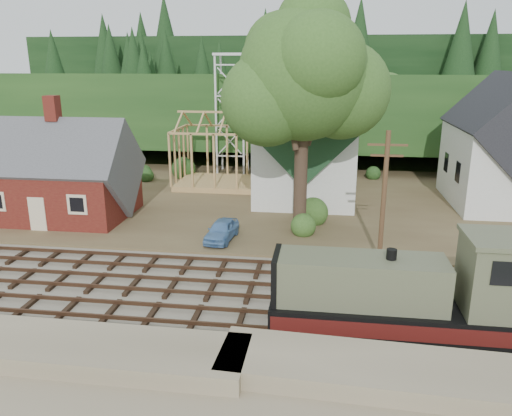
# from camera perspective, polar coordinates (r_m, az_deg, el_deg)

# --- Properties ---
(ground) EXTENTS (140.00, 140.00, 0.00)m
(ground) POSITION_cam_1_polar(r_m,az_deg,el_deg) (26.12, -0.71, -10.11)
(ground) COLOR #384C1E
(ground) RESTS_ON ground
(embankment) EXTENTS (64.00, 5.00, 1.60)m
(embankment) POSITION_cam_1_polar(r_m,az_deg,el_deg) (19.02, -4.78, -21.51)
(embankment) COLOR #7F7259
(embankment) RESTS_ON ground
(railroad_bed) EXTENTS (64.00, 11.00, 0.16)m
(railroad_bed) POSITION_cam_1_polar(r_m,az_deg,el_deg) (26.08, -0.71, -9.95)
(railroad_bed) COLOR #726B5B
(railroad_bed) RESTS_ON ground
(village_flat) EXTENTS (64.00, 26.00, 0.30)m
(village_flat) POSITION_cam_1_polar(r_m,az_deg,el_deg) (42.82, 2.86, 0.84)
(village_flat) COLOR brown
(village_flat) RESTS_ON ground
(hillside) EXTENTS (70.00, 28.96, 12.74)m
(hillside) POSITION_cam_1_polar(r_m,az_deg,el_deg) (66.22, 4.71, 6.27)
(hillside) COLOR #1E3F19
(hillside) RESTS_ON ground
(ridge) EXTENTS (80.00, 20.00, 12.00)m
(ridge) POSITION_cam_1_polar(r_m,az_deg,el_deg) (82.00, 5.36, 8.23)
(ridge) COLOR black
(ridge) RESTS_ON ground
(depot) EXTENTS (10.80, 7.41, 9.00)m
(depot) POSITION_cam_1_polar(r_m,az_deg,el_deg) (40.17, -21.45, 3.16)
(depot) COLOR #521412
(depot) RESTS_ON village_flat
(church) EXTENTS (8.40, 15.17, 13.00)m
(church) POSITION_cam_1_polar(r_m,az_deg,el_deg) (43.29, 5.81, 7.76)
(church) COLOR silver
(church) RESTS_ON village_flat
(farmhouse) EXTENTS (8.40, 10.80, 10.60)m
(farmhouse) POSITION_cam_1_polar(r_m,az_deg,el_deg) (45.04, 26.67, 6.03)
(farmhouse) COLOR silver
(farmhouse) RESTS_ON village_flat
(timber_frame) EXTENTS (8.20, 6.20, 6.99)m
(timber_frame) POSITION_cam_1_polar(r_m,az_deg,el_deg) (46.84, -4.02, 6.09)
(timber_frame) COLOR tan
(timber_frame) RESTS_ON village_flat
(lattice_tower) EXTENTS (3.20, 3.20, 12.12)m
(lattice_tower) POSITION_cam_1_polar(r_m,az_deg,el_deg) (51.99, -2.79, 14.65)
(lattice_tower) COLOR silver
(lattice_tower) RESTS_ON village_flat
(big_tree) EXTENTS (10.90, 8.40, 14.70)m
(big_tree) POSITION_cam_1_polar(r_m,az_deg,el_deg) (33.23, 5.70, 13.87)
(big_tree) COLOR #38281E
(big_tree) RESTS_ON village_flat
(telegraph_pole_near) EXTENTS (2.20, 0.28, 8.00)m
(telegraph_pole_near) POSITION_cam_1_polar(r_m,az_deg,el_deg) (29.46, 14.40, 1.32)
(telegraph_pole_near) COLOR #4C331E
(telegraph_pole_near) RESTS_ON ground
(locomotive) EXTENTS (11.87, 2.97, 4.75)m
(locomotive) POSITION_cam_1_polar(r_m,az_deg,el_deg) (22.69, 18.56, -9.42)
(locomotive) COLOR black
(locomotive) RESTS_ON railroad_bed
(car_blue) EXTENTS (1.97, 4.05, 1.33)m
(car_blue) POSITION_cam_1_polar(r_m,az_deg,el_deg) (32.96, -3.94, -2.55)
(car_blue) COLOR #5C8DC5
(car_blue) RESTS_ON village_flat
(patio_set) EXTENTS (2.12, 2.12, 2.36)m
(patio_set) POSITION_cam_1_polar(r_m,az_deg,el_deg) (37.56, -18.73, 1.13)
(patio_set) COLOR silver
(patio_set) RESTS_ON village_flat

